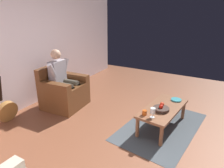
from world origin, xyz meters
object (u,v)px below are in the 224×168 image
Objects in this scene: person_seated at (63,77)px; candle_jar at (145,113)px; coffee_table at (163,110)px; wine_glass_near at (153,111)px; guitar at (7,110)px; fruit_bowl at (161,108)px; armchair at (64,92)px; decorative_dish at (176,100)px.

candle_jar is at bearing 80.21° from person_seated.
coffee_table is 0.45m from wine_glass_near.
candle_jar is at bearing 108.38° from guitar.
fruit_bowl is at bearing 146.76° from candle_jar.
armchair is 0.73× the size of coffee_table.
candle_jar is at bearing -97.25° from wine_glass_near.
coffee_table is 0.15m from fruit_bowl.
person_seated is 15.33× the size of candle_jar.
armchair is at bearing 153.35° from guitar.
wine_glass_near is at bearing -12.72° from decorative_dish.
wine_glass_near is 0.31m from fruit_bowl.
guitar is 2.64m from wine_glass_near.
armchair is at bearing -74.84° from decorative_dish.
coffee_table is 1.17× the size of guitar.
wine_glass_near is at bearing 80.14° from person_seated.
armchair is 3.23× the size of fruit_bowl.
decorative_dish is at bearing 165.33° from fruit_bowl.
decorative_dish is at bearing 101.66° from person_seated.
coffee_table is at bearing 172.85° from wine_glass_near.
wine_glass_near is at bearing 80.20° from armchair.
armchair is 2.07m from coffee_table.
coffee_table is at bearing 91.95° from person_seated.
guitar is 3.13m from decorative_dish.
decorative_dish is (-0.59, 2.20, 0.07)m from armchair.
fruit_bowl reaches higher than decorative_dish.
armchair is 2.06m from fruit_bowl.
armchair is 2.03m from wine_glass_near.
armchair is 1.89m from candle_jar.
guitar is at bearing -30.76° from person_seated.
decorative_dish is (-0.40, 0.13, 0.07)m from coffee_table.
decorative_dish is at bearing 120.49° from guitar.
coffee_table is 6.19× the size of decorative_dish.
fruit_bowl is at bearing -14.67° from decorative_dish.
guitar reaches higher than wine_glass_near.
candle_jar is (-0.02, -0.14, -0.07)m from wine_glass_near.
coffee_table is 0.42m from decorative_dish.
wine_glass_near is (0.22, 2.01, 0.17)m from armchair.
wine_glass_near is (0.42, -0.05, 0.16)m from coffee_table.
fruit_bowl is at bearing 88.69° from armchair.
person_seated is 1.19m from guitar.
candle_jar is at bearing -21.89° from decorative_dish.
guitar is 3.76× the size of fruit_bowl.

